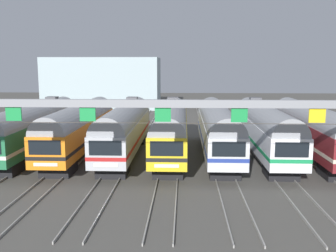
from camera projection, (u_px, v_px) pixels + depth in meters
The scene contains 11 objects.
ground_plane at pixel (171, 156), 35.66m from camera, with size 160.00×160.00×0.00m, color #4C4944.
track_bed at pixel (175, 126), 52.42m from camera, with size 26.97×70.00×0.15m.
commuter_train_green at pixel (35, 127), 35.78m from camera, with size 2.88×18.06×5.05m.
commuter_train_orange at pixel (80, 127), 35.59m from camera, with size 2.88×18.06×4.77m.
commuter_train_stainless at pixel (125, 127), 35.42m from camera, with size 2.88×18.06×5.05m.
commuter_train_yellow at pixel (171, 127), 35.24m from camera, with size 2.88×18.06×5.05m.
commuter_train_silver at pixel (218, 128), 35.06m from camera, with size 2.88×18.06×4.77m.
commuter_train_white at pixel (265, 128), 34.88m from camera, with size 2.88×18.06×5.05m.
commuter_train_maroon at pixel (312, 128), 34.70m from camera, with size 2.88×18.06×4.77m.
catenary_gantry at pixel (163, 118), 21.48m from camera, with size 30.70×0.44×6.97m.
maintenance_building at pixel (103, 83), 75.05m from camera, with size 21.83×10.00×9.71m, color #9EB2B7.
Camera 1 is at (1.20, -34.75, 8.40)m, focal length 41.15 mm.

